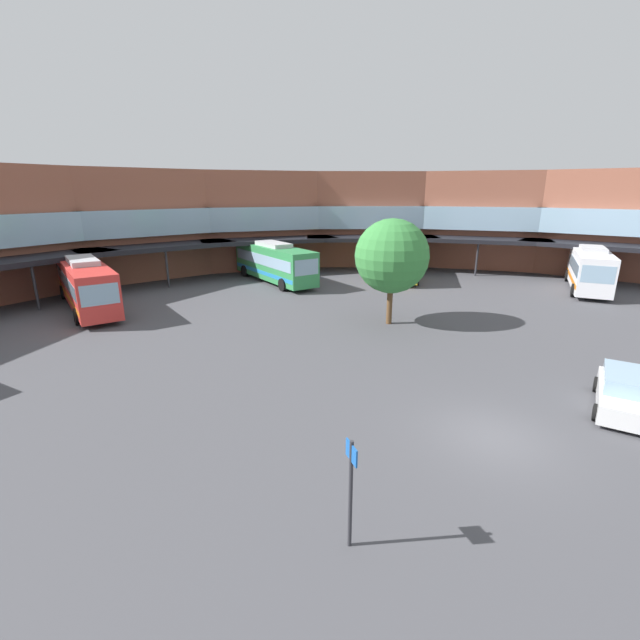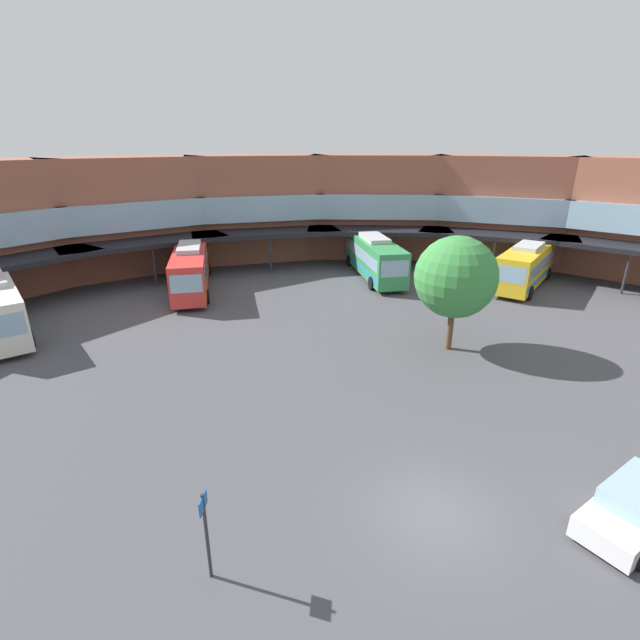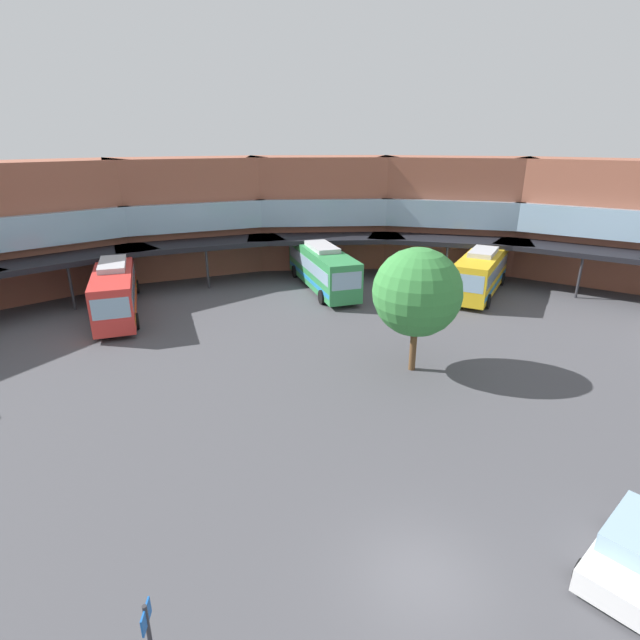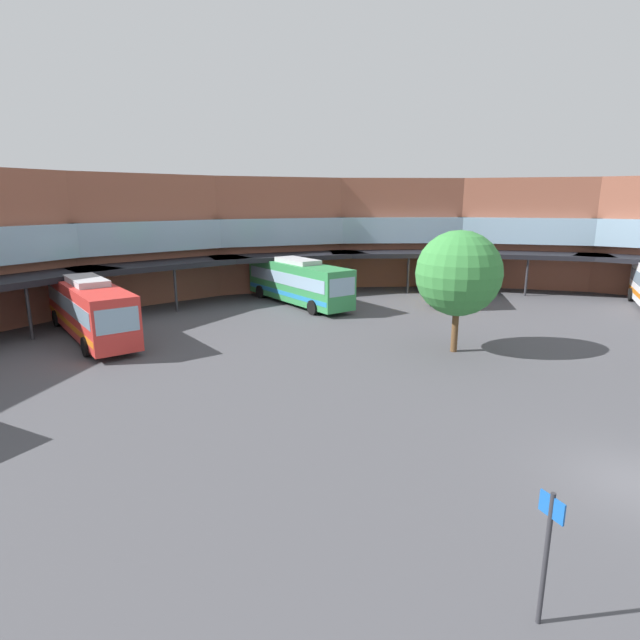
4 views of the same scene
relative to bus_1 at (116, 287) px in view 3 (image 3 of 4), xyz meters
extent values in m
plane|color=#47474C|center=(7.19, -28.24, -1.88)|extent=(126.30, 126.30, 0.00)
cube|color=#93543F|center=(38.97, -7.13, 3.26)|extent=(12.62, 14.79, 10.28)
cube|color=#8CADC6|center=(38.47, -7.46, 3.60)|extent=(12.06, 13.78, 2.40)
cube|color=black|center=(34.80, -9.90, 1.55)|extent=(10.95, 13.69, 0.40)
cylinder|color=#2D2D33|center=(33.47, -10.78, -0.17)|extent=(0.20, 0.20, 3.43)
cube|color=#93543F|center=(30.47, 1.99, 3.26)|extent=(14.57, 13.16, 10.28)
cube|color=#8CADC6|center=(30.10, 1.51, 3.60)|extent=(13.63, 12.51, 2.40)
cube|color=black|center=(27.42, -1.97, 1.55)|extent=(13.35, 11.57, 0.40)
cylinder|color=#2D2D33|center=(26.44, -3.24, -0.17)|extent=(0.20, 0.20, 3.43)
cube|color=#93543F|center=(19.49, 7.88, 3.26)|extent=(14.97, 10.12, 10.28)
cube|color=#8CADC6|center=(19.29, 7.31, 3.60)|extent=(13.75, 9.90, 2.40)
cube|color=black|center=(17.87, 3.15, 1.55)|extent=(14.33, 8.23, 0.40)
cylinder|color=#2D2D33|center=(17.36, 1.63, -0.17)|extent=(0.20, 0.20, 3.43)
cube|color=#93543F|center=(7.19, 9.92, 3.26)|extent=(13.77, 6.00, 10.28)
cube|color=#8CADC6|center=(7.19, 9.32, 3.60)|extent=(12.40, 6.24, 2.40)
cube|color=black|center=(7.19, 4.92, 1.55)|extent=(13.77, 4.00, 0.40)
cylinder|color=#2D2D33|center=(7.19, 3.32, -0.17)|extent=(0.20, 0.20, 3.43)
cube|color=#93543F|center=(-5.11, 7.88, 3.26)|extent=(14.97, 10.12, 10.28)
cube|color=#8CADC6|center=(-4.92, 7.31, 3.60)|extent=(13.75, 9.90, 2.40)
cube|color=black|center=(-3.50, 3.15, 1.55)|extent=(14.33, 8.23, 0.40)
cylinder|color=#2D2D33|center=(-2.98, 1.63, -0.17)|extent=(0.20, 0.20, 3.43)
cube|color=red|center=(0.00, 0.02, -0.03)|extent=(3.33, 12.51, 3.00)
cube|color=#8CADC6|center=(0.00, 0.02, 0.33)|extent=(3.33, 11.77, 0.96)
cube|color=orange|center=(0.00, 0.02, -0.87)|extent=(3.34, 12.26, 0.36)
cube|color=#8CADC6|center=(-0.41, -6.11, 0.33)|extent=(2.21, 0.27, 1.32)
cube|color=#B2B2B7|center=(0.00, 0.02, 1.65)|extent=(2.05, 4.56, 0.36)
cylinder|color=black|center=(0.97, -4.26, -1.33)|extent=(0.37, 1.12, 1.10)
cylinder|color=black|center=(-1.53, -4.10, -1.33)|extent=(0.37, 1.12, 1.10)
cylinder|color=black|center=(1.54, 4.13, -1.33)|extent=(0.37, 1.12, 1.10)
cylinder|color=black|center=(-0.97, 4.30, -1.33)|extent=(0.37, 1.12, 1.10)
cube|color=gold|center=(27.07, -6.92, -0.06)|extent=(9.43, 8.34, 2.93)
cube|color=#8CADC6|center=(27.07, -6.92, 0.29)|extent=(9.00, 8.00, 0.94)
cube|color=#267FBF|center=(27.07, -6.92, -0.88)|extent=(9.29, 8.23, 0.35)
cube|color=#8CADC6|center=(23.20, -10.07, 0.29)|extent=(1.51, 1.82, 1.29)
cube|color=#B2B2B7|center=(27.07, -6.92, 1.58)|extent=(3.94, 3.68, 0.36)
cylinder|color=black|center=(25.22, -10.07, -1.33)|extent=(1.04, 0.93, 1.10)
cylinder|color=black|center=(23.61, -8.09, -1.33)|extent=(1.04, 0.93, 1.10)
cylinder|color=black|center=(30.54, -5.75, -1.33)|extent=(1.04, 0.93, 1.10)
cylinder|color=black|center=(28.93, -3.77, -1.33)|extent=(1.04, 0.93, 1.10)
cube|color=#338C4C|center=(15.98, -0.44, -0.03)|extent=(3.70, 11.95, 3.00)
cube|color=#8CADC6|center=(15.98, -0.44, 0.33)|extent=(3.68, 11.25, 0.96)
cube|color=#267FBF|center=(15.98, -0.44, -0.87)|extent=(3.70, 11.72, 0.36)
cube|color=#8CADC6|center=(15.43, -6.25, 0.33)|extent=(2.29, 0.34, 1.32)
cube|color=#B2B2B7|center=(15.98, -0.44, 1.65)|extent=(2.21, 4.39, 0.36)
cylinder|color=black|center=(16.90, -4.55, -1.33)|extent=(0.40, 1.12, 1.10)
cylinder|color=black|center=(14.31, -4.30, -1.33)|extent=(0.40, 1.12, 1.10)
cylinder|color=black|center=(17.66, 3.41, -1.33)|extent=(0.40, 1.12, 1.10)
cylinder|color=black|center=(15.07, 3.66, -1.33)|extent=(0.40, 1.12, 1.10)
cube|color=silver|center=(12.97, -30.36, -1.32)|extent=(4.75, 3.18, 0.75)
cylinder|color=black|center=(11.30, -30.00, -1.55)|extent=(0.70, 0.43, 0.66)
cylinder|color=black|center=(14.03, -29.02, -1.55)|extent=(0.70, 0.43, 0.66)
cylinder|color=brown|center=(14.42, -16.54, -0.31)|extent=(0.36, 0.36, 3.14)
sphere|color=#38843D|center=(14.42, -16.54, 2.54)|extent=(4.66, 4.66, 4.66)
cube|color=#1959B2|center=(-0.11, -28.65, 0.75)|extent=(0.24, 0.58, 0.44)
camera|label=1|loc=(-6.12, -35.00, 6.57)|focal=24.45mm
camera|label=2|loc=(0.28, -38.85, 9.73)|focal=26.08mm
camera|label=3|loc=(0.35, -36.77, 10.04)|focal=27.39mm
camera|label=4|loc=(-8.98, -32.18, 6.44)|focal=28.26mm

